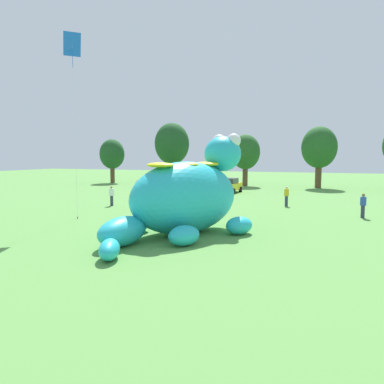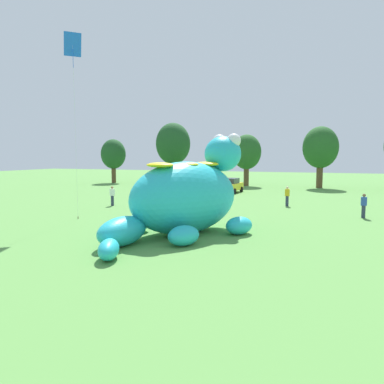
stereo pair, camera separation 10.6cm
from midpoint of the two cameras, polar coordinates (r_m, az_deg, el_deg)
The scene contains 16 objects.
ground_plane at distance 20.72m, azimuth -1.29°, elevation -6.36°, with size 160.00×160.00×0.00m, color #568E42.
giant_inflatable_creature at distance 20.17m, azimuth -0.85°, elevation -0.72°, with size 7.45×11.23×5.67m.
car_white at distance 47.57m, azimuth -5.73°, elevation 1.50°, with size 2.56×4.36×1.72m.
car_black at distance 45.17m, azimuth -2.37°, elevation 1.30°, with size 2.35×4.29×1.72m.
car_silver at distance 44.53m, azimuth 2.19°, elevation 1.23°, with size 2.36×4.30×1.72m.
car_yellow at distance 42.89m, azimuth 6.23°, elevation 1.03°, with size 2.21×4.23×1.72m.
tree_far_left at distance 59.66m, azimuth -12.21°, elevation 5.80°, with size 3.93×3.93×6.97m.
tree_left at distance 55.92m, azimuth -2.93°, elevation 7.52°, with size 5.26×5.26×9.33m.
tree_mid_left at distance 52.94m, azimuth 8.63°, elevation 6.18°, with size 4.16×4.16×7.38m.
tree_centre_left at distance 51.83m, azimuth 19.59°, elevation 6.56°, with size 4.65×4.65×8.26m.
spectator_near_inflatable at distance 32.26m, azimuth -12.32°, elevation -0.62°, with size 0.38×0.26×1.71m.
spectator_mid_field at distance 27.98m, azimuth 25.47°, elevation -1.99°, with size 0.38×0.26×1.71m.
spectator_by_cars at distance 32.30m, azimuth 14.82°, elevation -0.67°, with size 0.38×0.26×1.71m.
spectator_wandering at distance 39.71m, azimuth -8.33°, elevation 0.62°, with size 0.38×0.26×1.71m.
spectator_far_side at distance 28.81m, azimuth -4.23°, elevation -1.24°, with size 0.38×0.26×1.71m.
tethered_flying_kite at distance 26.91m, azimuth -18.12°, elevation 20.69°, with size 1.13×1.13×12.37m.
Camera 2 is at (7.65, -18.76, 4.33)m, focal length 33.95 mm.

